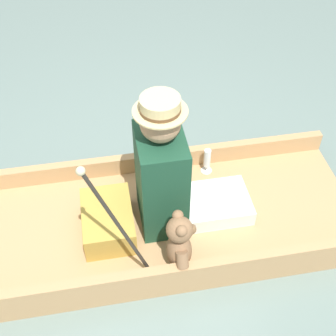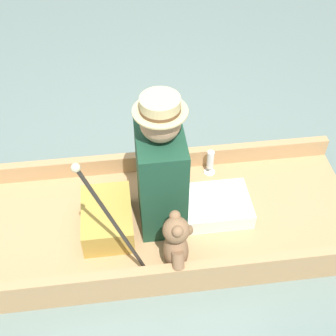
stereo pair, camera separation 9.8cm
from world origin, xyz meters
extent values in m
plane|color=slate|center=(0.00, 0.00, 0.00)|extent=(16.00, 16.00, 0.00)
cube|color=tan|center=(0.00, 0.00, 0.05)|extent=(0.99, 2.60, 0.10)
cube|color=tan|center=(-0.46, 0.00, 0.17)|extent=(0.06, 2.60, 0.13)
cube|color=tan|center=(0.46, 0.00, 0.17)|extent=(0.06, 2.60, 0.13)
cube|color=#B7933D|center=(0.04, -0.29, 0.19)|extent=(0.43, 0.30, 0.18)
cube|color=white|center=(-0.01, 0.40, 0.16)|extent=(0.34, 0.43, 0.11)
cube|color=#19422D|center=(-0.01, 0.05, 0.44)|extent=(0.38, 0.27, 0.67)
cube|color=beige|center=(-0.01, 0.19, 0.49)|extent=(0.04, 0.01, 0.37)
cube|color=white|center=(-0.11, 0.19, 0.52)|extent=(0.02, 0.01, 0.40)
cube|color=white|center=(0.10, 0.19, 0.52)|extent=(0.02, 0.01, 0.40)
sphere|color=tan|center=(-0.01, 0.05, 0.88)|extent=(0.22, 0.22, 0.22)
cylinder|color=#CCB77F|center=(-0.01, 0.05, 0.96)|extent=(0.29, 0.29, 0.01)
cylinder|color=#CCB77F|center=(-0.01, 0.05, 1.00)|extent=(0.21, 0.21, 0.08)
cylinder|color=brown|center=(-0.01, 0.05, 0.97)|extent=(0.22, 0.22, 0.02)
ellipsoid|color=#846042|center=(0.35, 0.09, 0.23)|extent=(0.18, 0.15, 0.26)
sphere|color=#846042|center=(0.35, 0.09, 0.42)|extent=(0.15, 0.15, 0.15)
sphere|color=brown|center=(0.35, 0.15, 0.41)|extent=(0.06, 0.06, 0.06)
sphere|color=#846042|center=(0.30, 0.09, 0.48)|extent=(0.06, 0.06, 0.06)
sphere|color=#846042|center=(0.40, 0.09, 0.48)|extent=(0.06, 0.06, 0.06)
cylinder|color=#846042|center=(0.26, 0.09, 0.28)|extent=(0.10, 0.07, 0.11)
cylinder|color=#846042|center=(0.45, 0.09, 0.28)|extent=(0.10, 0.07, 0.11)
sphere|color=#846042|center=(0.30, 0.12, 0.14)|extent=(0.07, 0.07, 0.07)
sphere|color=#846042|center=(0.40, 0.12, 0.14)|extent=(0.07, 0.07, 0.07)
cylinder|color=silver|center=(-0.36, 0.43, 0.10)|extent=(0.08, 0.08, 0.01)
cylinder|color=silver|center=(-0.36, 0.43, 0.13)|extent=(0.01, 0.01, 0.05)
cylinder|color=silver|center=(-0.36, 0.43, 0.23)|extent=(0.05, 0.05, 0.14)
cylinder|color=#2D2823|center=(0.39, -0.22, 0.55)|extent=(0.02, 0.31, 0.90)
sphere|color=beige|center=(0.39, -0.37, 1.00)|extent=(0.04, 0.04, 0.04)
camera|label=1|loc=(1.87, -0.25, 2.44)|focal=50.00mm
camera|label=2|loc=(1.88, -0.15, 2.44)|focal=50.00mm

